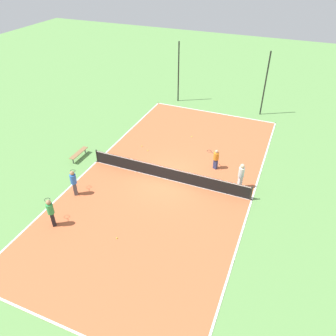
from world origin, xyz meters
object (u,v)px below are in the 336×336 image
fence_post_back_left (178,72)px  tennis_net (168,173)px  fence_post_back_right (265,84)px  player_center_orange (216,158)px  tennis_ball_near_net (148,150)px  player_near_blue (74,181)px  tennis_ball_far_baseline (142,146)px  bench (79,153)px  tennis_ball_right_alley (117,238)px  player_far_white (241,174)px  player_far_green (51,211)px  tennis_ball_midcourt (192,137)px

fence_post_back_left → tennis_net: bearing=-72.0°
tennis_net → fence_post_back_right: size_ratio=1.94×
player_center_orange → tennis_ball_near_net: bearing=19.3°
player_near_blue → tennis_ball_far_baseline: (1.24, 6.48, -0.95)m
player_near_blue → tennis_ball_near_net: player_near_blue is taller
bench → fence_post_back_right: size_ratio=0.32×
tennis_ball_right_alley → player_far_white: bearing=53.2°
tennis_ball_far_baseline → fence_post_back_left: fence_post_back_left is taller
bench → fence_post_back_right: (10.58, 11.94, 2.34)m
tennis_ball_right_alley → player_far_green: bearing=-173.4°
player_near_blue → fence_post_back_right: 17.62m
tennis_ball_midcourt → fence_post_back_right: (4.22, 6.15, 2.67)m
fence_post_back_left → bench: bearing=-103.5°
player_near_blue → tennis_ball_near_net: 6.46m
bench → tennis_ball_far_baseline: bearing=-48.2°
bench → player_far_green: size_ratio=1.00×
bench → fence_post_back_right: bearing=-41.6°
player_near_blue → player_far_green: (0.45, -2.62, 0.02)m
player_far_white → tennis_ball_far_baseline: (-7.74, 2.10, -0.98)m
player_center_orange → tennis_ball_far_baseline: bearing=16.0°
tennis_ball_far_baseline → tennis_ball_near_net: (0.66, -0.37, 0.00)m
tennis_net → player_center_orange: player_center_orange is taller
player_center_orange → fence_post_back_right: bearing=-76.1°
tennis_ball_right_alley → tennis_ball_midcourt: same height
tennis_net → bench: bearing=-179.6°
player_far_white → tennis_ball_far_baseline: size_ratio=25.87×
tennis_net → fence_post_back_right: fence_post_back_right is taller
player_far_white → tennis_ball_midcourt: bearing=-175.3°
tennis_ball_far_baseline → tennis_ball_near_net: 0.76m
tennis_ball_near_net → fence_post_back_right: fence_post_back_right is taller
tennis_ball_near_net → fence_post_back_left: 9.73m
player_far_green → tennis_ball_far_baseline: bearing=-54.4°
player_center_orange → player_far_green: player_far_green is taller
player_near_blue → fence_post_back_left: (0.70, 15.38, 1.72)m
player_center_orange → player_far_white: player_far_white is taller
tennis_ball_right_alley → tennis_ball_near_net: size_ratio=1.00×
tennis_ball_right_alley → tennis_ball_near_net: same height
player_center_orange → player_near_blue: (-7.01, -5.83, 0.17)m
tennis_ball_midcourt → tennis_ball_right_alley: bearing=-90.7°
tennis_ball_right_alley → tennis_ball_midcourt: (0.14, 11.43, 0.00)m
tennis_net → tennis_ball_right_alley: tennis_net is taller
player_center_orange → tennis_ball_midcourt: 4.48m
tennis_ball_midcourt → tennis_ball_far_baseline: 4.05m
tennis_net → tennis_ball_midcourt: bearing=93.6°
tennis_net → player_far_green: bearing=-124.0°
tennis_ball_midcourt → player_center_orange: bearing=-50.5°
player_near_blue → tennis_ball_right_alley: player_near_blue is taller
tennis_net → fence_post_back_left: size_ratio=1.94×
tennis_ball_right_alley → fence_post_back_left: size_ratio=0.01×
bench → tennis_ball_far_baseline: bench is taller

